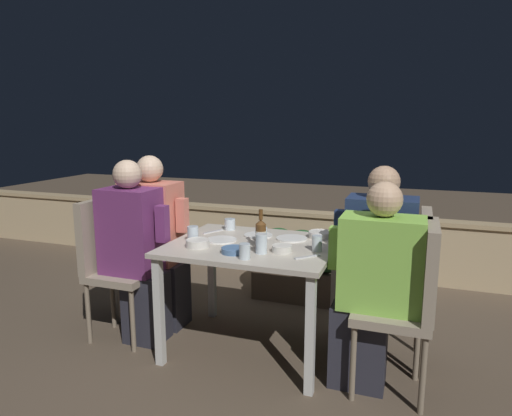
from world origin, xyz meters
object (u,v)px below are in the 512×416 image
object	(u,v)px
chair_right_far	(408,274)
chair_right_near	(412,294)
chair_left_far	(134,246)
person_coral_top	(157,241)
person_green_blouse	(373,287)
beer_bottle	(261,233)
person_navy_jumper	(374,265)
chair_left_near	(111,255)
person_purple_stripe	(136,251)

from	to	relation	value
chair_right_far	chair_right_near	bearing A→B (deg)	-84.68
chair_left_far	person_coral_top	xyz separation A→B (m)	(0.20, 0.00, 0.05)
person_green_blouse	beer_bottle	size ratio (longest dim) A/B	4.91
person_coral_top	person_navy_jumper	bearing A→B (deg)	0.49
beer_bottle	chair_left_far	bearing A→B (deg)	169.02
beer_bottle	person_green_blouse	bearing A→B (deg)	-8.49
chair_right_far	chair_left_far	bearing A→B (deg)	-179.61
chair_right_near	person_green_blouse	distance (m)	0.21
chair_left_far	chair_right_near	distance (m)	2.00
chair_left_near	person_green_blouse	bearing A→B (deg)	-1.67
person_purple_stripe	chair_right_far	xyz separation A→B (m)	(1.74, 0.27, -0.05)
chair_left_far	chair_right_far	bearing A→B (deg)	0.39
person_green_blouse	person_navy_jumper	distance (m)	0.33
chair_left_near	chair_left_far	distance (m)	0.26
person_purple_stripe	chair_right_far	world-z (taller)	person_purple_stripe
chair_left_far	person_coral_top	distance (m)	0.21
person_purple_stripe	chair_right_far	size ratio (longest dim) A/B	1.28
chair_left_far	beer_bottle	world-z (taller)	chair_left_far
chair_right_near	beer_bottle	world-z (taller)	chair_right_near
chair_left_near	person_coral_top	world-z (taller)	person_coral_top
person_green_blouse	beer_bottle	bearing A→B (deg)	171.51
chair_left_near	chair_left_far	size ratio (longest dim) A/B	1.00
chair_left_far	beer_bottle	distance (m)	1.12
person_purple_stripe	chair_right_near	xyz separation A→B (m)	(1.77, -0.05, -0.05)
chair_left_near	chair_right_near	distance (m)	1.98
person_coral_top	chair_right_far	size ratio (longest dim) A/B	1.29
chair_left_far	person_navy_jumper	distance (m)	1.74
person_purple_stripe	beer_bottle	distance (m)	0.90
person_coral_top	chair_left_near	bearing A→B (deg)	-128.43
chair_left_near	person_green_blouse	size ratio (longest dim) A/B	0.82
chair_right_near	beer_bottle	distance (m)	0.93
chair_left_near	person_green_blouse	xyz separation A→B (m)	(1.77, -0.05, 0.01)
person_navy_jumper	chair_left_near	bearing A→B (deg)	-171.09
chair_left_far	beer_bottle	xyz separation A→B (m)	(1.07, -0.21, 0.23)
person_purple_stripe	person_green_blouse	xyz separation A→B (m)	(1.57, -0.05, -0.04)
chair_left_near	person_coral_top	size ratio (longest dim) A/B	0.77
chair_left_near	chair_right_far	size ratio (longest dim) A/B	1.00
person_purple_stripe	person_green_blouse	bearing A→B (deg)	-1.89
person_coral_top	person_navy_jumper	world-z (taller)	person_coral_top
person_coral_top	chair_right_near	distance (m)	1.80
person_purple_stripe	chair_right_near	bearing A→B (deg)	-1.67
chair_left_far	person_green_blouse	bearing A→B (deg)	-10.01
chair_right_near	person_green_blouse	xyz separation A→B (m)	(-0.21, -0.00, 0.01)
person_green_blouse	person_navy_jumper	size ratio (longest dim) A/B	0.96
chair_left_far	person_navy_jumper	size ratio (longest dim) A/B	0.79
chair_right_near	person_navy_jumper	size ratio (longest dim) A/B	0.79
chair_right_near	person_purple_stripe	bearing A→B (deg)	178.33
person_green_blouse	chair_left_near	bearing A→B (deg)	178.33
person_green_blouse	beer_bottle	xyz separation A→B (m)	(-0.69, 0.10, 0.23)
person_coral_top	chair_right_far	xyz separation A→B (m)	(1.74, 0.01, -0.05)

